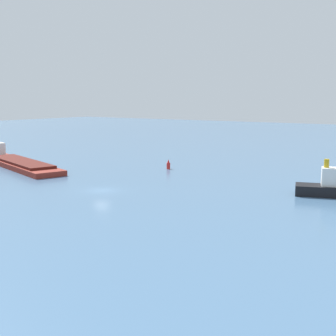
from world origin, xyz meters
TOP-DOWN VIEW (x-y plane):
  - ground_plane at (0.00, 0.00)m, footprint 400.00×400.00m
  - cargo_barge at (-31.26, 8.59)m, footprint 32.81×15.47m
  - channel_buoy_red at (-3.53, 23.04)m, footprint 0.70×0.70m

SIDE VIEW (x-z plane):
  - ground_plane at x=0.00m, z-range 0.00..0.00m
  - channel_buoy_red at x=-3.53m, z-range -0.14..1.76m
  - cargo_barge at x=-31.26m, z-range -1.95..3.64m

